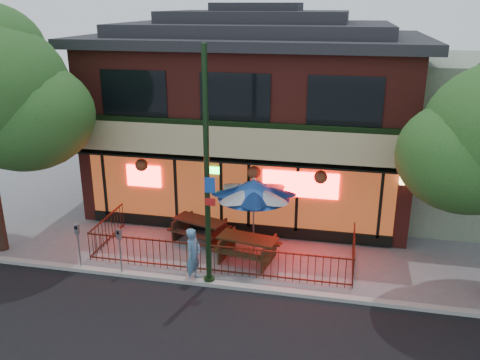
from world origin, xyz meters
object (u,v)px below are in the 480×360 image
(pedestrian, at_px, (193,255))
(patio_umbrella, at_px, (254,189))
(parking_meter_near, at_px, (120,244))
(picnic_table_left, at_px, (200,227))
(picnic_table_right, at_px, (248,245))
(parking_meter_far, at_px, (78,239))
(street_light, at_px, (207,185))

(pedestrian, bearing_deg, patio_umbrella, -20.85)
(patio_umbrella, relative_size, parking_meter_near, 1.73)
(picnic_table_left, distance_m, parking_meter_near, 3.37)
(picnic_table_right, height_order, parking_meter_far, parking_meter_far)
(patio_umbrella, bearing_deg, street_light, -112.32)
(picnic_table_left, bearing_deg, pedestrian, -77.25)
(pedestrian, bearing_deg, picnic_table_left, 25.32)
(patio_umbrella, bearing_deg, parking_meter_far, -156.42)
(picnic_table_left, xyz_separation_m, parking_meter_near, (-1.66, -2.88, 0.53))
(street_light, xyz_separation_m, parking_meter_near, (-2.77, -0.08, -2.10))
(picnic_table_right, bearing_deg, parking_meter_near, -153.79)
(picnic_table_left, height_order, pedestrian, pedestrian)
(street_light, relative_size, parking_meter_far, 4.55)
(parking_meter_near, xyz_separation_m, parking_meter_far, (-1.43, 0.08, -0.01))
(pedestrian, xyz_separation_m, parking_meter_far, (-3.70, -0.08, 0.19))
(picnic_table_left, relative_size, picnic_table_right, 1.02)
(patio_umbrella, bearing_deg, pedestrian, -123.42)
(pedestrian, relative_size, parking_meter_near, 1.10)
(picnic_table_left, xyz_separation_m, pedestrian, (0.61, -2.72, 0.34))
(street_light, distance_m, parking_meter_far, 4.70)
(street_light, distance_m, picnic_table_right, 3.23)
(patio_umbrella, height_order, parking_meter_near, patio_umbrella)
(parking_meter_near, bearing_deg, parking_meter_far, 176.79)
(picnic_table_left, height_order, picnic_table_right, picnic_table_right)
(pedestrian, distance_m, parking_meter_far, 3.71)
(patio_umbrella, relative_size, pedestrian, 1.57)
(picnic_table_left, bearing_deg, picnic_table_right, -29.65)
(parking_meter_near, bearing_deg, patio_umbrella, 32.08)
(street_light, bearing_deg, picnic_table_left, 111.68)
(patio_umbrella, bearing_deg, parking_meter_near, -147.92)
(picnic_table_left, height_order, parking_meter_near, parking_meter_near)
(picnic_table_left, distance_m, picnic_table_right, 2.24)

